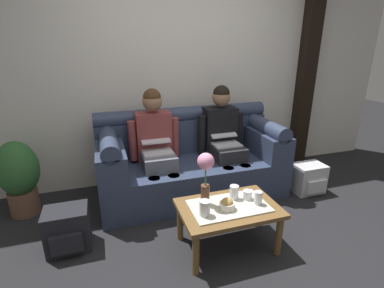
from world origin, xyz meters
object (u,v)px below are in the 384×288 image
Objects in this scene: cup_near_left at (247,195)px; cup_far_center at (234,192)px; person_right at (223,135)px; backpack_left at (68,230)px; snack_bowl at (227,205)px; backpack_right at (308,179)px; cup_far_left at (258,198)px; potted_plant at (19,175)px; coffee_table at (228,212)px; flower_vase at (206,171)px; couch at (191,162)px; person_left at (156,142)px; cup_near_right at (205,208)px.

cup_far_center is at bearing 159.05° from cup_near_left.
person_right is 1.88m from backpack_left.
backpack_right is at bearing 25.32° from snack_bowl.
cup_near_left is 0.65× the size of cup_far_center.
cup_far_left is 2.33m from potted_plant.
backpack_left is 0.47× the size of potted_plant.
person_right is 1.16m from coffee_table.
potted_plant is (-1.59, 1.04, -0.28)m from flower_vase.
cup_near_left is at bearing -79.02° from couch.
coffee_table is at bearing -69.02° from person_left.
cup_far_left is (-0.16, -1.09, -0.20)m from person_right.
person_right is at bearing -0.39° from couch.
cup_far_center reaches higher than cup_far_left.
snack_bowl is (-0.43, -1.08, -0.21)m from person_right.
couch is at bearing 77.85° from cup_near_right.
cup_far_center is at bearing -108.11° from person_right.
person_left is 10.75× the size of cup_far_left.
backpack_right is (1.71, -0.45, -0.49)m from person_left.
backpack_left is (-1.49, 0.35, -0.26)m from cup_near_left.
flower_vase is 0.58× the size of potted_plant.
person_left reaches higher than cup_near_left.
cup_far_left is (0.24, -1.10, 0.09)m from couch.
snack_bowl is 1.36m from backpack_left.
couch is at bearing 79.40° from flower_vase.
person_right reaches higher than coffee_table.
person_right is 3.49× the size of backpack_right.
couch reaches higher than backpack_left.
snack_bowl is at bearing 8.00° from cup_near_right.
snack_bowl reaches higher than backpack_right.
coffee_table is 1.05× the size of potted_plant.
cup_far_center is at bearing -157.52° from backpack_right.
person_right reaches higher than cup_far_left.
couch is at bearing 179.61° from person_right.
couch reaches higher than cup_near_right.
cup_far_center reaches higher than backpack_right.
person_right is 1.49× the size of coffee_table.
cup_near_right is (-0.24, -0.07, 0.13)m from coffee_table.
person_left is at bearing 98.10° from cup_near_right.
cup_far_left reaches higher than snack_bowl.
snack_bowl is (0.36, -1.08, -0.21)m from person_left.
flower_vase is at bearing 156.59° from coffee_table.
coffee_table is 6.65× the size of snack_bowl.
snack_bowl is 0.33× the size of backpack_left.
flower_vase is 5.77× the size of cup_near_left.
cup_far_center is at bearing -12.60° from backpack_left.
coffee_table is 1.81× the size of flower_vase.
cup_near_left reaches higher than backpack_right.
cup_near_right is at bearing -37.85° from potted_plant.
backpack_right is at bearing 24.33° from coffee_table.
cup_near_left is 0.45m from cup_near_right.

